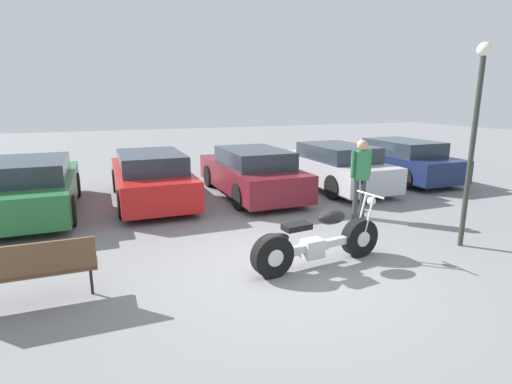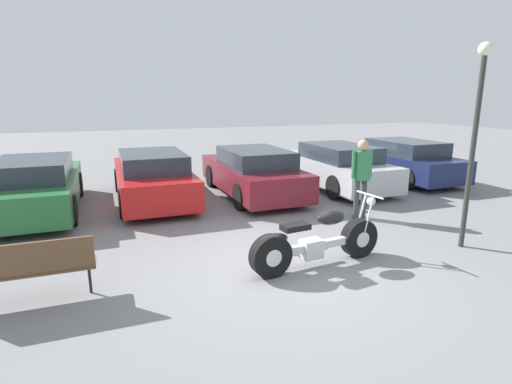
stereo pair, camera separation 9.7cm
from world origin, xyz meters
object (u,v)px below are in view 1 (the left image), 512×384
(parked_car_navy, at_px, (398,160))
(park_bench, at_px, (28,267))
(parked_car_maroon, at_px, (251,172))
(lamp_post, at_px, (475,123))
(parked_car_green, at_px, (34,187))
(parked_car_silver, at_px, (333,166))
(person_standing, at_px, (361,172))
(parked_car_red, at_px, (151,177))
(motorcycle, at_px, (317,241))

(parked_car_navy, bearing_deg, park_bench, -153.64)
(parked_car_maroon, height_order, lamp_post, lamp_post)
(parked_car_green, height_order, parked_car_silver, same)
(parked_car_maroon, relative_size, parked_car_silver, 1.00)
(person_standing, bearing_deg, parked_car_silver, 68.29)
(parked_car_red, xyz_separation_m, parked_car_navy, (8.03, 0.03, 0.00))
(motorcycle, bearing_deg, parked_car_silver, 55.57)
(parked_car_navy, bearing_deg, parked_car_green, -178.71)
(parked_car_green, distance_m, parked_car_red, 2.68)
(motorcycle, distance_m, lamp_post, 3.45)
(motorcycle, relative_size, parked_car_maroon, 0.53)
(parked_car_silver, bearing_deg, parked_car_navy, 6.05)
(motorcycle, xyz_separation_m, parked_car_navy, (6.09, 5.27, 0.22))
(parked_car_green, bearing_deg, motorcycle, -47.45)
(park_bench, distance_m, lamp_post, 7.23)
(parked_car_navy, relative_size, lamp_post, 1.27)
(parked_car_red, bearing_deg, parked_car_maroon, -6.53)
(lamp_post, bearing_deg, parked_car_navy, 59.85)
(parked_car_red, xyz_separation_m, parked_car_maroon, (2.68, -0.31, 0.00))
(parked_car_navy, xyz_separation_m, park_bench, (-10.19, -5.05, -0.09))
(park_bench, distance_m, person_standing, 6.57)
(parked_car_green, xyz_separation_m, parked_car_maroon, (5.35, -0.10, 0.00))
(motorcycle, height_order, parked_car_maroon, parked_car_maroon)
(motorcycle, bearing_deg, parked_car_red, 110.31)
(parked_car_green, relative_size, lamp_post, 1.27)
(parked_car_silver, bearing_deg, parked_car_maroon, -178.84)
(parked_car_maroon, relative_size, person_standing, 2.55)
(parked_car_green, height_order, parked_car_red, same)
(parked_car_red, xyz_separation_m, lamp_post, (4.87, -5.41, 1.59))
(parked_car_red, distance_m, person_standing, 5.30)
(parked_car_green, relative_size, person_standing, 2.55)
(parked_car_green, height_order, parked_car_maroon, same)
(parked_car_red, distance_m, lamp_post, 7.45)
(motorcycle, xyz_separation_m, lamp_post, (2.93, -0.18, 1.81))
(parked_car_silver, relative_size, park_bench, 2.75)
(parked_car_silver, height_order, person_standing, person_standing)
(parked_car_red, height_order, parked_car_navy, same)
(parked_car_maroon, distance_m, park_bench, 6.75)
(park_bench, bearing_deg, motorcycle, -3.08)
(park_bench, xyz_separation_m, lamp_post, (7.02, -0.40, 1.68))
(motorcycle, height_order, parked_car_green, parked_car_green)
(park_bench, bearing_deg, parked_car_silver, 32.39)
(parked_car_maroon, distance_m, person_standing, 3.33)
(parked_car_red, height_order, person_standing, person_standing)
(motorcycle, xyz_separation_m, parked_car_red, (-1.94, 5.24, 0.22))
(park_bench, relative_size, lamp_post, 0.46)
(parked_car_silver, distance_m, park_bench, 8.89)
(parked_car_silver, distance_m, lamp_post, 5.42)
(park_bench, bearing_deg, parked_car_red, 66.74)
(parked_car_silver, bearing_deg, person_standing, -111.71)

